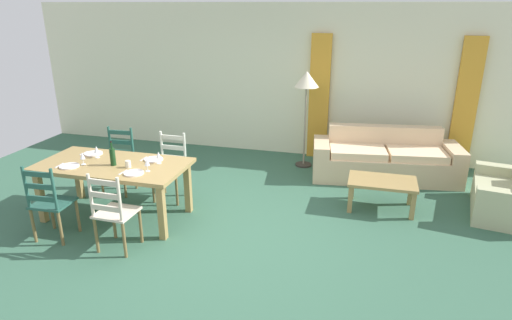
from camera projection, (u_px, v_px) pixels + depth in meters
name	position (u px, v px, depth m)	size (l,w,h in m)	color
ground_plane	(219.00, 232.00, 5.37)	(9.60, 9.60, 0.02)	#356049
wall_far	(278.00, 80.00, 7.91)	(9.60, 0.16, 2.70)	beige
curtain_panel_left	(319.00, 98.00, 7.67)	(0.35, 0.08, 2.20)	gold
curtain_panel_right	(466.00, 105.00, 7.08)	(0.35, 0.08, 2.20)	gold
dining_table	(113.00, 170.00, 5.54)	(1.90, 0.96, 0.75)	#9F814B
dining_chair_near_left	(50.00, 203.00, 5.05)	(0.44, 0.42, 0.96)	#255346
dining_chair_near_right	(114.00, 212.00, 4.82)	(0.43, 0.41, 0.96)	beige
dining_chair_far_left	(119.00, 161.00, 6.40)	(0.44, 0.43, 0.96)	#25594C
dining_chair_far_right	(171.00, 167.00, 6.16)	(0.42, 0.40, 0.96)	silver
dinner_plate_near_left	(69.00, 166.00, 5.39)	(0.24, 0.24, 0.02)	white
fork_near_left	(59.00, 165.00, 5.43)	(0.02, 0.17, 0.01)	silver
dinner_plate_near_right	(134.00, 173.00, 5.17)	(0.24, 0.24, 0.02)	white
fork_near_right	(123.00, 172.00, 5.21)	(0.02, 0.17, 0.01)	silver
dinner_plate_far_left	(93.00, 154.00, 5.85)	(0.24, 0.24, 0.02)	white
fork_far_left	(84.00, 153.00, 5.89)	(0.02, 0.17, 0.01)	silver
dinner_plate_far_right	(154.00, 159.00, 5.63)	(0.24, 0.24, 0.02)	white
fork_far_right	(143.00, 159.00, 5.67)	(0.02, 0.17, 0.01)	silver
wine_bottle	(113.00, 156.00, 5.41)	(0.07, 0.07, 0.32)	#143819
wine_glass_near_left	(82.00, 156.00, 5.44)	(0.06, 0.06, 0.16)	white
wine_glass_near_right	(147.00, 163.00, 5.21)	(0.06, 0.06, 0.16)	white
wine_glass_far_left	(96.00, 150.00, 5.68)	(0.06, 0.06, 0.16)	white
wine_glass_far_right	(158.00, 155.00, 5.47)	(0.06, 0.06, 0.16)	white
coffee_cup_primary	(128.00, 164.00, 5.36)	(0.07, 0.07, 0.09)	beige
couch	(384.00, 160.00, 6.98)	(2.37, 1.10, 0.80)	beige
coffee_table	(382.00, 185.00, 5.87)	(0.90, 0.56, 0.42)	#9F814B
armchair_upholstered	(512.00, 198.00, 5.71)	(0.99, 1.28, 0.72)	#B6B78C
standing_lamp	(307.00, 85.00, 7.10)	(0.40, 0.40, 1.64)	#332D28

